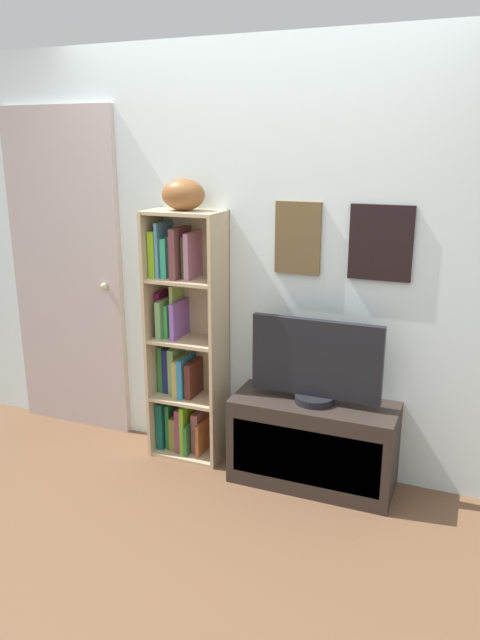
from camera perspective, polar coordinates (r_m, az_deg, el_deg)
name	(u,v)px	position (r m, az deg, el deg)	size (l,w,h in m)	color
ground	(174,567)	(3.05, -6.21, -22.08)	(5.20, 5.20, 0.04)	brown
back_wall	(261,263)	(3.48, 2.04, 5.40)	(4.80, 0.08, 2.42)	silver
bookshelf	(183,345)	(3.67, -5.38, -2.33)	(0.45, 0.27, 1.51)	tan
football	(183,195)	(3.45, -5.37, 11.65)	(0.25, 0.18, 0.18)	brown
tv_stand	(313,443)	(3.49, 6.87, -11.42)	(0.91, 0.36, 0.50)	#2D241E
television	(316,362)	(3.30, 7.15, -3.99)	(0.72, 0.22, 0.47)	black
door	(67,275)	(4.11, -15.99, 4.11)	(0.82, 0.09, 2.09)	#AF9F9D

